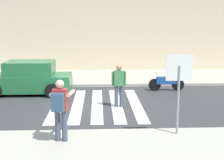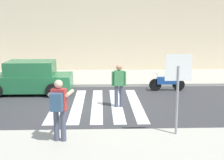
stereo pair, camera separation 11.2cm
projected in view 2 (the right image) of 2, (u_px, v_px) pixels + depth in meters
ground_plane at (97, 106)px, 12.74m from camera, size 120.00×120.00×0.00m
sidewalk_far at (98, 77)px, 18.62m from camera, size 60.00×4.80×0.14m
building_facade_far at (98, 17)px, 22.25m from camera, size 56.00×4.00×7.38m
crosswalk_stripe_0 at (59, 105)px, 12.88m from camera, size 0.44×5.20×0.01m
crosswalk_stripe_1 at (78, 104)px, 12.91m from camera, size 0.44×5.20×0.01m
crosswalk_stripe_2 at (97, 104)px, 12.94m from camera, size 0.44×5.20×0.01m
crosswalk_stripe_3 at (116, 104)px, 12.97m from camera, size 0.44×5.20×0.01m
crosswalk_stripe_4 at (136, 104)px, 12.99m from camera, size 0.44×5.20×0.01m
stop_sign at (178, 77)px, 8.88m from camera, size 0.76×0.08×2.35m
photographer_with_backpack at (59, 105)px, 8.46m from camera, size 0.67×0.91×1.72m
pedestrian_crossing at (119, 83)px, 12.37m from camera, size 0.58×0.24×1.72m
parked_car_green at (29, 78)px, 14.75m from camera, size 4.10×1.92×1.55m
motorcycle at (167, 83)px, 15.34m from camera, size 1.76×0.60×0.87m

